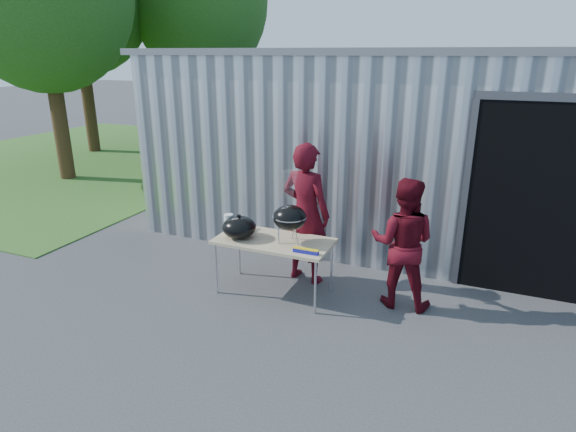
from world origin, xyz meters
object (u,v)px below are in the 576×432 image
at_px(kettle_grill, 290,211).
at_px(person_cook, 306,214).
at_px(folding_table, 274,243).
at_px(person_bystander, 403,243).

distance_m(kettle_grill, person_cook, 0.58).
xyz_separation_m(kettle_grill, person_cook, (0.01, 0.54, -0.20)).
bearing_deg(folding_table, kettle_grill, -0.26).
xyz_separation_m(person_cook, person_bystander, (1.35, -0.20, -0.15)).
distance_m(kettle_grill, person_bystander, 1.44).
height_order(folding_table, kettle_grill, kettle_grill).
bearing_deg(person_cook, folding_table, 77.77).
bearing_deg(person_bystander, kettle_grill, 11.32).
bearing_deg(folding_table, person_cook, 66.66).
distance_m(person_cook, person_bystander, 1.37).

